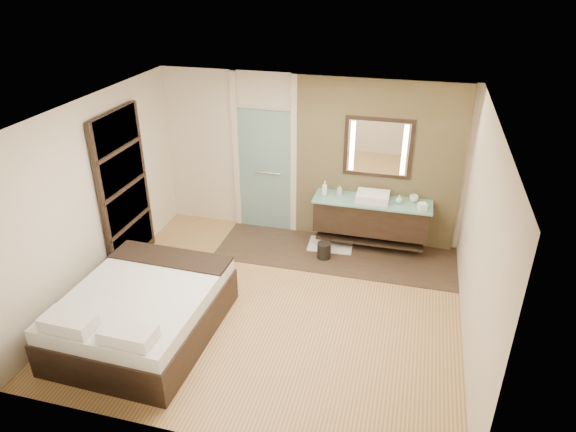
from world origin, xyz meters
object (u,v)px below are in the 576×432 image
(mirror_unit, at_px, (378,148))
(bed, at_px, (143,312))
(vanity, at_px, (371,216))
(waste_bin, at_px, (324,251))

(mirror_unit, xyz_separation_m, bed, (-2.50, -3.11, -1.31))
(mirror_unit, bearing_deg, vanity, -90.00)
(vanity, bearing_deg, waste_bin, -142.21)
(vanity, relative_size, bed, 0.86)
(mirror_unit, relative_size, waste_bin, 3.94)
(mirror_unit, relative_size, bed, 0.49)
(vanity, xyz_separation_m, bed, (-2.50, -2.87, -0.24))
(waste_bin, bearing_deg, mirror_unit, 48.70)
(mirror_unit, distance_m, waste_bin, 1.81)
(waste_bin, bearing_deg, vanity, 37.79)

